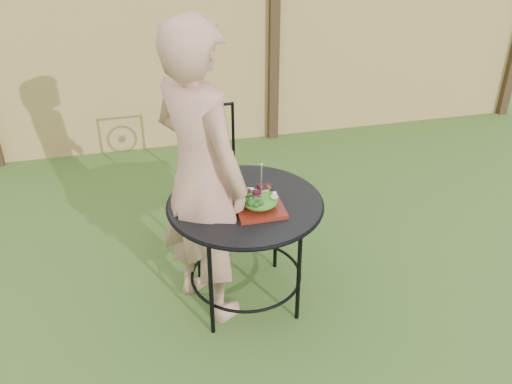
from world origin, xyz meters
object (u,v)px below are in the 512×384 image
patio_chair (211,171)px  salad_plate (259,208)px  patio_table (245,221)px  diner (201,176)px

patio_chair → salad_plate: bearing=-81.4°
patio_table → salad_plate: salad_plate is taller
patio_table → diner: (-0.25, 0.02, 0.33)m
diner → salad_plate: diner is taller
diner → salad_plate: 0.38m
patio_chair → salad_plate: 0.96m
patio_table → diner: 0.41m
diner → patio_table: bearing=-127.3°
patio_chair → patio_table: bearing=-84.6°
patio_table → patio_chair: patio_chair is taller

